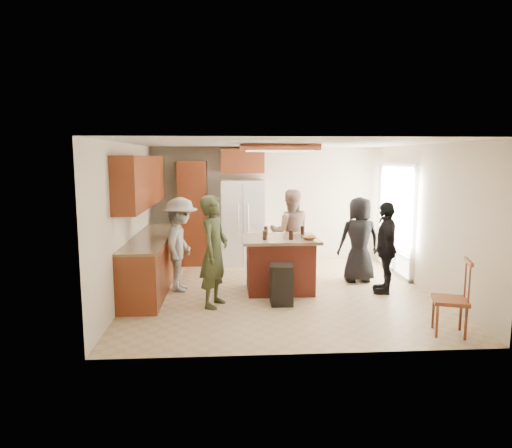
{
  "coord_description": "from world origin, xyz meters",
  "views": [
    {
      "loc": [
        -0.88,
        -7.5,
        2.27
      ],
      "look_at": [
        -0.39,
        0.17,
        1.15
      ],
      "focal_mm": 32.0,
      "sensor_mm": 36.0,
      "label": 1
    }
  ],
  "objects": [
    {
      "name": "left_cabinetry",
      "position": [
        -2.24,
        0.4,
        0.96
      ],
      "size": [
        0.64,
        3.0,
        2.3
      ],
      "color": "maroon",
      "rests_on": "ground"
    },
    {
      "name": "refrigerator",
      "position": [
        -0.55,
        2.12,
        0.9
      ],
      "size": [
        0.9,
        0.76,
        1.8
      ],
      "color": "white",
      "rests_on": "ground"
    },
    {
      "name": "person_behind_right",
      "position": [
        1.53,
        0.57,
        0.78
      ],
      "size": [
        0.81,
        0.57,
        1.57
      ],
      "primitive_type": "imported",
      "rotation": [
        0.0,
        0.0,
        3.23
      ],
      "color": "black",
      "rests_on": "ground"
    },
    {
      "name": "trash_bin",
      "position": [
        -0.04,
        -0.67,
        0.32
      ],
      "size": [
        0.4,
        0.4,
        0.63
      ],
      "color": "black",
      "rests_on": "ground"
    },
    {
      "name": "back_wall_units",
      "position": [
        -1.33,
        2.2,
        1.38
      ],
      "size": [
        1.8,
        0.6,
        2.45
      ],
      "color": "maroon",
      "rests_on": "ground"
    },
    {
      "name": "kitchen_island",
      "position": [
        0.01,
        0.07,
        0.47
      ],
      "size": [
        1.28,
        1.03,
        0.93
      ],
      "color": "maroon",
      "rests_on": "ground"
    },
    {
      "name": "room_shell",
      "position": [
        4.37,
        1.64,
        0.87
      ],
      "size": [
        8.0,
        5.2,
        5.0
      ],
      "color": "tan",
      "rests_on": "ground"
    },
    {
      "name": "spindle_chair",
      "position": [
        2.0,
        -2.02,
        0.45
      ],
      "size": [
        0.53,
        0.53,
        0.99
      ],
      "color": "maroon",
      "rests_on": "ground"
    },
    {
      "name": "person_side_right",
      "position": [
        1.78,
        -0.13,
        0.78
      ],
      "size": [
        0.68,
        1.0,
        1.55
      ],
      "primitive_type": "imported",
      "rotation": [
        0.0,
        0.0,
        -1.83
      ],
      "color": "black",
      "rests_on": "ground"
    },
    {
      "name": "person_front_left",
      "position": [
        -1.08,
        -0.67,
        0.86
      ],
      "size": [
        0.65,
        0.74,
        1.71
      ],
      "primitive_type": "imported",
      "rotation": [
        0.0,
        0.0,
        1.22
      ],
      "color": "#373E24",
      "rests_on": "ground"
    },
    {
      "name": "island_items",
      "position": [
        0.24,
        -0.02,
        0.97
      ],
      "size": [
        0.9,
        0.71,
        0.15
      ],
      "color": "silver",
      "rests_on": "kitchen_island"
    },
    {
      "name": "person_behind_left",
      "position": [
        0.35,
        1.19,
        0.84
      ],
      "size": [
        0.85,
        0.56,
        1.67
      ],
      "primitive_type": "imported",
      "rotation": [
        0.0,
        0.0,
        3.07
      ],
      "color": "#9F7F6D",
      "rests_on": "ground"
    },
    {
      "name": "person_counter",
      "position": [
        -1.68,
        0.2,
        0.8
      ],
      "size": [
        0.58,
        1.08,
        1.61
      ],
      "primitive_type": "imported",
      "rotation": [
        0.0,
        0.0,
        1.47
      ],
      "color": "gray",
      "rests_on": "ground"
    }
  ]
}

